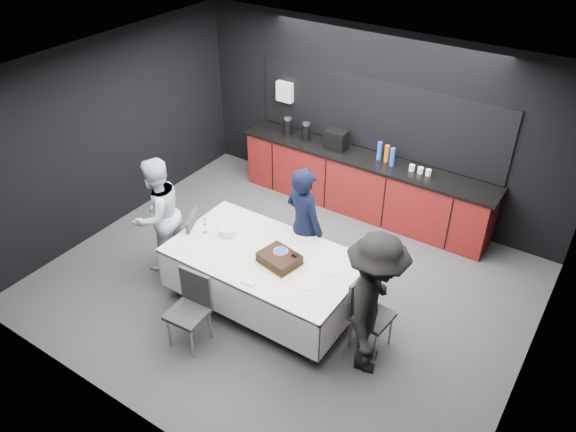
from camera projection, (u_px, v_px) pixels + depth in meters
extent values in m
plane|color=#424348|center=(284.00, 285.00, 7.44)|extent=(6.00, 6.00, 0.00)
cube|color=white|center=(283.00, 82.00, 5.88)|extent=(6.00, 5.00, 0.04)
cube|color=black|center=(377.00, 122.00, 8.39)|extent=(6.00, 0.04, 2.80)
cube|color=black|center=(125.00, 321.00, 4.93)|extent=(6.00, 0.04, 2.80)
cube|color=black|center=(110.00, 134.00, 8.03)|extent=(0.04, 5.00, 2.80)
cube|color=black|center=(547.00, 289.00, 5.29)|extent=(0.04, 5.00, 2.80)
cube|color=#640F0F|center=(363.00, 185.00, 8.71)|extent=(4.00, 0.60, 0.90)
cube|color=black|center=(365.00, 158.00, 8.45)|extent=(4.10, 0.64, 0.04)
cube|color=black|center=(377.00, 116.00, 8.32)|extent=(4.00, 0.03, 1.10)
cube|color=white|center=(285.00, 92.00, 8.99)|extent=(0.28, 0.12, 0.32)
cylinder|color=black|center=(288.00, 127.00, 9.01)|extent=(0.14, 0.14, 0.26)
cylinder|color=black|center=(306.00, 132.00, 8.85)|extent=(0.14, 0.14, 0.26)
cube|color=black|center=(337.00, 140.00, 8.58)|extent=(0.32, 0.24, 0.30)
cylinder|color=blue|center=(379.00, 151.00, 8.30)|extent=(0.07, 0.07, 0.28)
cylinder|color=orange|center=(387.00, 154.00, 8.25)|extent=(0.07, 0.07, 0.26)
cylinder|color=blue|center=(392.00, 157.00, 8.14)|extent=(0.07, 0.07, 0.28)
cylinder|color=white|center=(412.00, 168.00, 8.07)|extent=(0.08, 0.08, 0.09)
cylinder|color=white|center=(420.00, 170.00, 8.01)|extent=(0.08, 0.08, 0.09)
cylinder|color=white|center=(428.00, 173.00, 7.95)|extent=(0.08, 0.08, 0.09)
cylinder|color=#99999E|center=(288.00, 119.00, 8.92)|extent=(0.12, 0.12, 0.03)
cylinder|color=#99999E|center=(306.00, 124.00, 8.76)|extent=(0.12, 0.12, 0.03)
cylinder|color=#99999E|center=(178.00, 273.00, 7.07)|extent=(0.06, 0.06, 0.75)
cylinder|color=#99999E|center=(228.00, 234.00, 7.76)|extent=(0.06, 0.06, 0.75)
cylinder|color=#99999E|center=(314.00, 337.00, 6.16)|extent=(0.06, 0.06, 0.75)
cylinder|color=#99999E|center=(356.00, 287.00, 6.85)|extent=(0.06, 0.06, 0.75)
cube|color=silver|center=(265.00, 255.00, 6.74)|extent=(2.32, 1.32, 0.04)
cube|color=silver|center=(233.00, 303.00, 6.44)|extent=(2.32, 0.02, 0.55)
cube|color=silver|center=(294.00, 246.00, 7.34)|extent=(2.32, 0.02, 0.55)
cube|color=silver|center=(195.00, 241.00, 7.42)|extent=(0.02, 1.32, 0.55)
cube|color=silver|center=(348.00, 308.00, 6.36)|extent=(0.02, 1.32, 0.55)
cube|color=gold|center=(279.00, 262.00, 6.60)|extent=(0.55, 0.48, 0.01)
cube|color=black|center=(279.00, 258.00, 6.57)|extent=(0.51, 0.44, 0.10)
cube|color=black|center=(279.00, 255.00, 6.53)|extent=(0.51, 0.44, 0.01)
cylinder|color=orange|center=(281.00, 251.00, 6.58)|extent=(0.18, 0.18, 0.00)
cylinder|color=blue|center=(281.00, 251.00, 6.58)|extent=(0.15, 0.15, 0.01)
sphere|color=black|center=(298.00, 253.00, 6.52)|extent=(0.04, 0.04, 0.04)
sphere|color=black|center=(297.00, 255.00, 6.48)|extent=(0.04, 0.04, 0.04)
sphere|color=black|center=(294.00, 254.00, 6.50)|extent=(0.04, 0.04, 0.04)
cylinder|color=white|center=(228.00, 231.00, 7.04)|extent=(0.22, 0.22, 0.10)
cylinder|color=white|center=(218.00, 263.00, 6.59)|extent=(0.19, 0.19, 0.01)
cylinder|color=white|center=(329.00, 270.00, 6.48)|extent=(0.22, 0.22, 0.01)
cylinder|color=white|center=(309.00, 285.00, 6.26)|extent=(0.18, 0.18, 0.01)
cylinder|color=white|center=(284.00, 240.00, 6.97)|extent=(0.20, 0.20, 0.01)
cube|color=white|center=(249.00, 282.00, 6.29)|extent=(0.16, 0.10, 0.02)
cylinder|color=white|center=(205.00, 232.00, 7.10)|extent=(0.06, 0.06, 0.00)
cylinder|color=white|center=(204.00, 228.00, 7.06)|extent=(0.01, 0.01, 0.12)
cylinder|color=white|center=(204.00, 221.00, 7.00)|extent=(0.05, 0.05, 0.10)
cube|color=#2E2E33|center=(181.00, 244.00, 7.44)|extent=(0.56, 0.56, 0.05)
cube|color=#2E2E33|center=(193.00, 230.00, 7.28)|extent=(0.21, 0.40, 0.45)
cylinder|color=#99999E|center=(175.00, 249.00, 7.73)|extent=(0.03, 0.03, 0.44)
cylinder|color=#99999E|center=(167.00, 264.00, 7.46)|extent=(0.03, 0.03, 0.44)
cylinder|color=#99999E|center=(199.00, 251.00, 7.69)|extent=(0.03, 0.03, 0.44)
cylinder|color=#99999E|center=(191.00, 267.00, 7.41)|extent=(0.03, 0.03, 0.44)
cube|color=#2E2E33|center=(372.00, 316.00, 6.32)|extent=(0.45, 0.45, 0.05)
cube|color=#2E2E33|center=(359.00, 293.00, 6.28)|extent=(0.08, 0.42, 0.45)
cylinder|color=#99999E|center=(375.00, 347.00, 6.25)|extent=(0.03, 0.03, 0.44)
cylinder|color=#99999E|center=(391.00, 329.00, 6.47)|extent=(0.03, 0.03, 0.44)
cylinder|color=#99999E|center=(350.00, 333.00, 6.43)|extent=(0.03, 0.03, 0.44)
cylinder|color=#99999E|center=(366.00, 316.00, 6.65)|extent=(0.03, 0.03, 0.44)
cube|color=#2E2E33|center=(188.00, 314.00, 6.36)|extent=(0.45, 0.45, 0.05)
cube|color=#2E2E33|center=(196.00, 287.00, 6.35)|extent=(0.42, 0.07, 0.45)
cylinder|color=#99999E|center=(169.00, 332.00, 6.43)|extent=(0.03, 0.03, 0.44)
cylinder|color=#99999E|center=(192.00, 343.00, 6.29)|extent=(0.03, 0.03, 0.44)
cylinder|color=#99999E|center=(187.00, 314.00, 6.68)|extent=(0.03, 0.03, 0.44)
cylinder|color=#99999E|center=(210.00, 324.00, 6.54)|extent=(0.03, 0.03, 0.44)
imported|color=black|center=(304.00, 226.00, 7.12)|extent=(0.70, 0.55, 1.67)
imported|color=silver|center=(158.00, 215.00, 7.39)|extent=(0.66, 0.82, 1.61)
imported|color=black|center=(374.00, 305.00, 5.87)|extent=(0.95, 1.27, 1.74)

